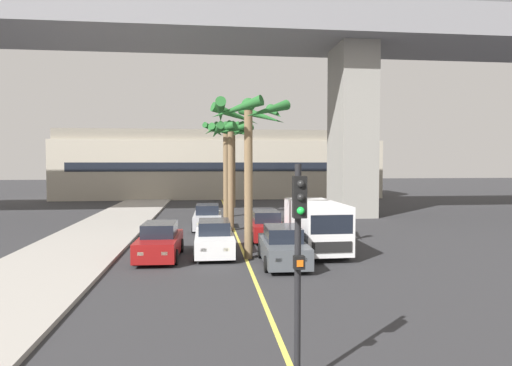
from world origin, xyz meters
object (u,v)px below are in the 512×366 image
object	(u,v)px
palm_tree_mid_median	(226,141)
palm_tree_far_median	(230,141)
palm_tree_farthest_median	(249,128)
car_queue_front	(160,242)
car_queue_second	(208,218)
car_queue_fifth	(266,226)
car_queue_third	(283,247)
traffic_light_median_near	(299,245)
palm_tree_near_median	(233,140)
car_queue_fourth	(214,239)
delivery_van	(316,225)

from	to	relation	value
palm_tree_mid_median	palm_tree_far_median	xyz separation A→B (m)	(-0.05, -6.78, -0.29)
palm_tree_far_median	palm_tree_farthest_median	size ratio (longest dim) A/B	0.96
car_queue_front	palm_tree_far_median	distance (m)	9.67
car_queue_second	palm_tree_far_median	world-z (taller)	palm_tree_far_median
car_queue_fifth	palm_tree_far_median	size ratio (longest dim) A/B	0.61
car_queue_front	palm_tree_farthest_median	bearing A→B (deg)	-6.74
car_queue_third	traffic_light_median_near	xyz separation A→B (m)	(-1.48, -10.06, 1.99)
palm_tree_mid_median	palm_tree_farthest_median	bearing A→B (deg)	-88.72
palm_tree_near_median	car_queue_fourth	bearing A→B (deg)	-95.75
palm_tree_near_median	palm_tree_far_median	bearing A→B (deg)	-94.02
palm_tree_near_median	palm_tree_farthest_median	size ratio (longest dim) A/B	1.15
car_queue_second	palm_tree_farthest_median	xyz separation A→B (m)	(1.80, -8.71, 4.97)
car_queue_front	car_queue_fifth	world-z (taller)	same
car_queue_front	car_queue_fourth	xyz separation A→B (m)	(2.40, 0.51, 0.00)
car_queue_fifth	palm_tree_farthest_median	world-z (taller)	palm_tree_farthest_median
car_queue_third	car_queue_fifth	world-z (taller)	same
palm_tree_near_median	palm_tree_farthest_median	distance (m)	22.03
car_queue_third	palm_tree_mid_median	distance (m)	16.96
palm_tree_near_median	palm_tree_mid_median	size ratio (longest dim) A/B	1.10
palm_tree_mid_median	palm_tree_far_median	distance (m)	6.79
car_queue_fourth	delivery_van	distance (m)	4.79
car_queue_front	palm_tree_mid_median	world-z (taller)	palm_tree_mid_median
car_queue_fourth	car_queue_third	bearing A→B (deg)	-38.40
car_queue_fourth	palm_tree_near_median	world-z (taller)	palm_tree_near_median
car_queue_fourth	delivery_van	world-z (taller)	delivery_van
car_queue_second	car_queue_third	xyz separation A→B (m)	(3.08, -9.96, 0.00)
traffic_light_median_near	palm_tree_far_median	world-z (taller)	palm_tree_far_median
palm_tree_near_median	palm_tree_far_median	size ratio (longest dim) A/B	1.20
delivery_van	palm_tree_near_median	world-z (taller)	palm_tree_near_median
car_queue_fourth	delivery_van	xyz separation A→B (m)	(4.75, 0.05, 0.57)
car_queue_front	palm_tree_mid_median	bearing A→B (deg)	75.99
car_queue_front	car_queue_fifth	size ratio (longest dim) A/B	1.01
car_queue_front	palm_tree_mid_median	size ratio (longest dim) A/B	0.57
car_queue_front	delivery_van	xyz separation A→B (m)	(7.15, 0.56, 0.57)
car_queue_front	car_queue_third	xyz separation A→B (m)	(5.20, -1.71, 0.00)
car_queue_fifth	palm_tree_near_median	xyz separation A→B (m)	(-0.77, 17.34, 5.57)
car_queue_fifth	palm_tree_farthest_median	size ratio (longest dim) A/B	0.59
car_queue_second	palm_tree_mid_median	world-z (taller)	palm_tree_mid_median
car_queue_fourth	palm_tree_far_median	world-z (taller)	palm_tree_far_median
car_queue_front	traffic_light_median_near	size ratio (longest dim) A/B	0.99
car_queue_fourth	delivery_van	bearing A→B (deg)	0.57
traffic_light_median_near	car_queue_second	bearing A→B (deg)	94.59
car_queue_fourth	palm_tree_near_median	bearing A→B (deg)	84.25
traffic_light_median_near	palm_tree_mid_median	bearing A→B (deg)	90.31
palm_tree_far_median	palm_tree_farthest_median	distance (m)	8.07
car_queue_front	car_queue_fourth	bearing A→B (deg)	11.97
car_queue_fifth	traffic_light_median_near	bearing A→B (deg)	-95.59
palm_tree_farthest_median	traffic_light_median_near	bearing A→B (deg)	-90.96
car_queue_fifth	palm_tree_mid_median	distance (m)	11.51
car_queue_front	delivery_van	world-z (taller)	delivery_van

